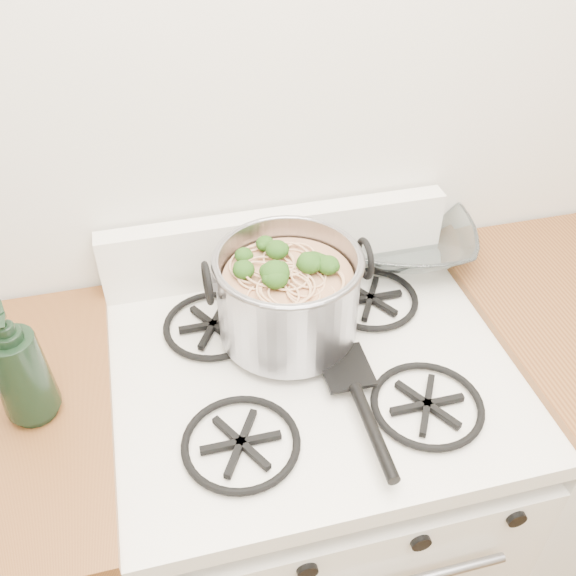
# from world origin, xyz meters

# --- Properties ---
(gas_range) EXTENTS (0.76, 0.66, 0.92)m
(gas_range) POSITION_xyz_m (0.00, 1.26, 0.44)
(gas_range) COLOR white
(gas_range) RESTS_ON ground
(counter_left) EXTENTS (0.25, 0.65, 0.92)m
(counter_left) POSITION_xyz_m (-0.51, 1.26, 0.46)
(counter_left) COLOR silver
(counter_left) RESTS_ON ground
(stock_pot) EXTENTS (0.31, 0.28, 0.19)m
(stock_pot) POSITION_xyz_m (-0.03, 1.35, 1.01)
(stock_pot) COLOR #95959E
(stock_pot) RESTS_ON gas_range
(spatula) EXTENTS (0.29, 0.31, 0.02)m
(spatula) POSITION_xyz_m (0.05, 1.22, 0.94)
(spatula) COLOR black
(spatula) RESTS_ON gas_range
(glass_bowl) EXTENTS (0.15, 0.15, 0.03)m
(glass_bowl) POSITION_xyz_m (0.30, 1.54, 0.94)
(glass_bowl) COLOR white
(glass_bowl) RESTS_ON gas_range
(bottle) EXTENTS (0.12, 0.12, 0.25)m
(bottle) POSITION_xyz_m (-0.51, 1.26, 1.04)
(bottle) COLOR black
(bottle) RESTS_ON counter_left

